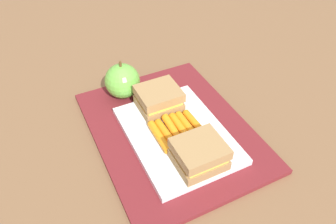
# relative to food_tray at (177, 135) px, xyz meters

# --- Properties ---
(ground_plane) EXTENTS (2.40, 2.40, 0.00)m
(ground_plane) POSITION_rel_food_tray_xyz_m (0.03, 0.00, -0.02)
(ground_plane) COLOR brown
(lunchbag_mat) EXTENTS (0.36, 0.28, 0.01)m
(lunchbag_mat) POSITION_rel_food_tray_xyz_m (0.03, 0.00, -0.01)
(lunchbag_mat) COLOR maroon
(lunchbag_mat) RESTS_ON ground_plane
(food_tray) EXTENTS (0.23, 0.17, 0.01)m
(food_tray) POSITION_rel_food_tray_xyz_m (0.00, 0.00, 0.00)
(food_tray) COLOR white
(food_tray) RESTS_ON lunchbag_mat
(sandwich_half_left) EXTENTS (0.07, 0.08, 0.04)m
(sandwich_half_left) POSITION_rel_food_tray_xyz_m (-0.08, 0.00, 0.03)
(sandwich_half_left) COLOR #9E7A4C
(sandwich_half_left) RESTS_ON food_tray
(sandwich_half_right) EXTENTS (0.07, 0.08, 0.04)m
(sandwich_half_right) POSITION_rel_food_tray_xyz_m (0.08, 0.00, 0.03)
(sandwich_half_right) COLOR #9E7A4C
(sandwich_half_right) RESTS_ON food_tray
(carrot_sticks_bundle) EXTENTS (0.08, 0.09, 0.02)m
(carrot_sticks_bundle) POSITION_rel_food_tray_xyz_m (-0.00, -0.00, 0.01)
(carrot_sticks_bundle) COLOR orange
(carrot_sticks_bundle) RESTS_ON food_tray
(apple) EXTENTS (0.07, 0.07, 0.08)m
(apple) POSITION_rel_food_tray_xyz_m (0.16, 0.04, 0.03)
(apple) COLOR #66B742
(apple) RESTS_ON lunchbag_mat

